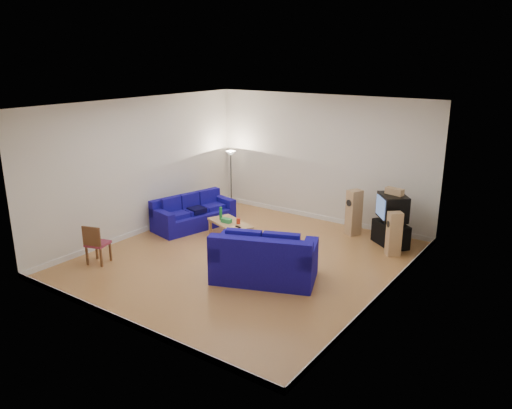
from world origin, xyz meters
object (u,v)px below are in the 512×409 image
Objects in this scene: sofa_loveseat at (264,262)px; tv_stand at (391,234)px; television at (392,207)px; coffee_table at (230,224)px; sofa_three_seat at (193,215)px.

tv_stand is (1.30, 3.14, -0.10)m from sofa_loveseat.
tv_stand is 0.97× the size of television.
sofa_loveseat is 2.30m from coffee_table.
sofa_three_seat is at bearing -123.71° from tv_stand.
sofa_loveseat is 3.40m from tv_stand.
television is (3.17, 1.75, 0.54)m from coffee_table.
coffee_table is at bearing 95.52° from sofa_three_seat.
coffee_table is (-1.86, 1.36, 0.00)m from sofa_loveseat.
coffee_table is 1.45× the size of television.
sofa_loveseat reaches higher than coffee_table.
coffee_table is 3.66m from television.
sofa_loveseat is 2.46× the size of television.
tv_stand is at bearing 144.84° from television.
television is at bearing -49.64° from tv_stand.
television is (1.31, 3.11, 0.55)m from sofa_loveseat.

